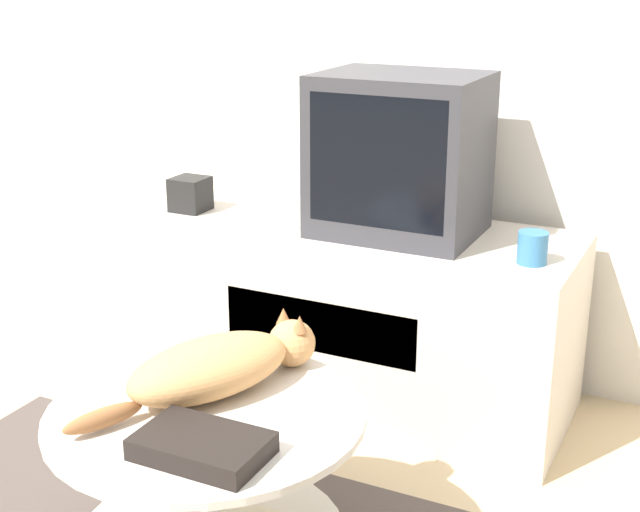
{
  "coord_description": "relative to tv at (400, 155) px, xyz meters",
  "views": [
    {
      "loc": [
        0.95,
        -1.38,
        1.39
      ],
      "look_at": [
        -0.03,
        0.62,
        0.65
      ],
      "focal_mm": 50.0,
      "sensor_mm": 36.0,
      "label": 1
    }
  ],
  "objects": [
    {
      "name": "dvd_box",
      "position": [
        0.07,
        -1.22,
        -0.34
      ],
      "size": [
        0.25,
        0.16,
        0.04
      ],
      "color": "black",
      "rests_on": "coffee_table"
    },
    {
      "name": "coffee_table",
      "position": [
        -0.02,
        -1.06,
        -0.52
      ],
      "size": [
        0.69,
        0.69,
        0.45
      ],
      "color": "#B2B2B7",
      "rests_on": "rug"
    },
    {
      "name": "tv",
      "position": [
        0.0,
        0.0,
        0.0
      ],
      "size": [
        0.49,
        0.38,
        0.49
      ],
      "color": "#333338",
      "rests_on": "tv_stand"
    },
    {
      "name": "mug",
      "position": [
        0.44,
        -0.11,
        -0.2
      ],
      "size": [
        0.08,
        0.08,
        0.09
      ],
      "color": "teal",
      "rests_on": "tv_stand"
    },
    {
      "name": "cat",
      "position": [
        -0.05,
        -0.97,
        -0.3
      ],
      "size": [
        0.35,
        0.59,
        0.14
      ],
      "rotation": [
        0.0,
        0.0,
        1.15
      ],
      "color": "tan",
      "rests_on": "coffee_table"
    },
    {
      "name": "speaker",
      "position": [
        -0.72,
        -0.07,
        -0.19
      ],
      "size": [
        0.11,
        0.11,
        0.11
      ],
      "color": "black",
      "rests_on": "tv_stand"
    },
    {
      "name": "tv_stand",
      "position": [
        -0.13,
        -0.02,
        -0.54
      ],
      "size": [
        1.39,
        0.56,
        0.58
      ],
      "color": "beige",
      "rests_on": "ground_plane"
    }
  ]
}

